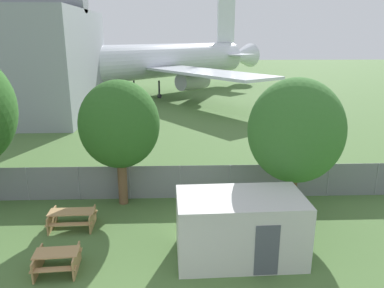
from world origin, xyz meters
TOP-DOWN VIEW (x-y plane):
  - perimeter_fence at (-0.00, 10.42)m, footprint 56.07×0.07m
  - airplane at (-5.54, 43.09)m, footprint 39.38×37.48m
  - portable_cabin at (2.20, 5.07)m, footprint 4.71×2.69m
  - picnic_bench_near_cabin at (-4.35, 4.38)m, footprint 1.63×1.51m
  - picnic_bench_open_grass at (-4.67, 7.54)m, footprint 1.98×1.46m
  - tree_left_of_cabin at (-2.80, 9.92)m, footprint 3.78×3.78m
  - tree_behind_benches at (5.07, 8.34)m, footprint 4.18×4.18m

SIDE VIEW (x-z plane):
  - picnic_bench_near_cabin at x=-4.35m, z-range 0.09..0.85m
  - picnic_bench_open_grass at x=-4.67m, z-range 0.10..0.86m
  - perimeter_fence at x=0.00m, z-range 0.00..1.75m
  - portable_cabin at x=2.20m, z-range 0.00..2.45m
  - tree_left_of_cabin at x=-2.80m, z-range 0.95..7.06m
  - tree_behind_benches at x=5.07m, z-range 0.86..7.21m
  - airplane at x=-5.54m, z-range -2.34..11.38m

